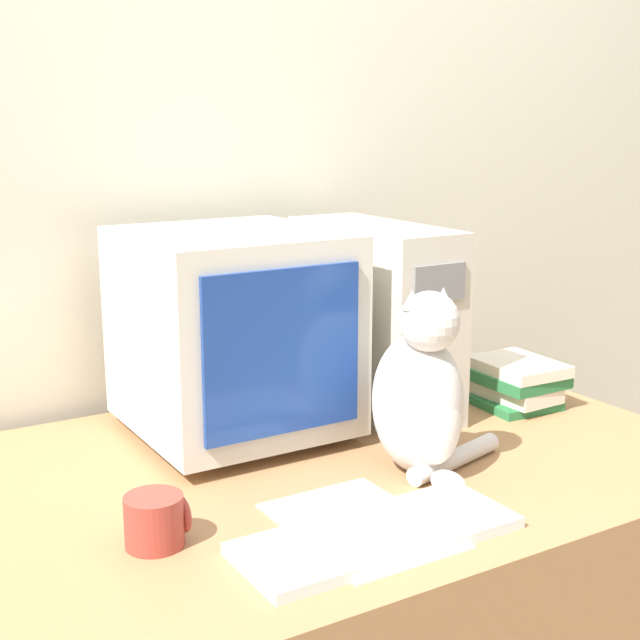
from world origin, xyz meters
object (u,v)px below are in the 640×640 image
object	(u,v)px
book_stack	(515,382)
computer_tower	(374,317)
mug	(156,520)
pen	(301,534)
crt_monitor	(232,332)
cat	(422,397)
keyboard	(378,535)

from	to	relation	value
book_stack	computer_tower	bearing A→B (deg)	149.97
book_stack	mug	size ratio (longest dim) A/B	2.15
pen	mug	size ratio (longest dim) A/B	1.65
pen	mug	bearing A→B (deg)	155.85
book_stack	crt_monitor	bearing A→B (deg)	165.61
cat	book_stack	xyz separation A→B (m)	(0.40, 0.19, -0.09)
computer_tower	book_stack	distance (m)	0.34
crt_monitor	keyboard	bearing A→B (deg)	-92.08
cat	book_stack	world-z (taller)	cat
keyboard	mug	distance (m)	0.33
keyboard	mug	world-z (taller)	mug
keyboard	pen	bearing A→B (deg)	141.62
computer_tower	pen	distance (m)	0.66
computer_tower	mug	distance (m)	0.75
mug	book_stack	bearing A→B (deg)	12.97
mug	keyboard	bearing A→B (deg)	-29.15
computer_tower	pen	size ratio (longest dim) A/B	2.82
keyboard	book_stack	bearing A→B (deg)	30.65
book_stack	mug	xyz separation A→B (m)	(-0.91, -0.21, -0.01)
cat	mug	distance (m)	0.51
keyboard	book_stack	distance (m)	0.72
crt_monitor	computer_tower	xyz separation A→B (m)	(0.33, 0.00, -0.01)
cat	mug	size ratio (longest dim) A/B	3.58
computer_tower	pen	bearing A→B (deg)	-134.43
pen	cat	bearing A→B (deg)	19.07
keyboard	mug	bearing A→B (deg)	150.85
crt_monitor	book_stack	xyz separation A→B (m)	(0.60, -0.15, -0.16)
book_stack	mug	bearing A→B (deg)	-167.03
crt_monitor	book_stack	bearing A→B (deg)	-14.39
computer_tower	cat	bearing A→B (deg)	-111.48
computer_tower	cat	xyz separation A→B (m)	(-0.14, -0.35, -0.06)
cat	pen	bearing A→B (deg)	-152.98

